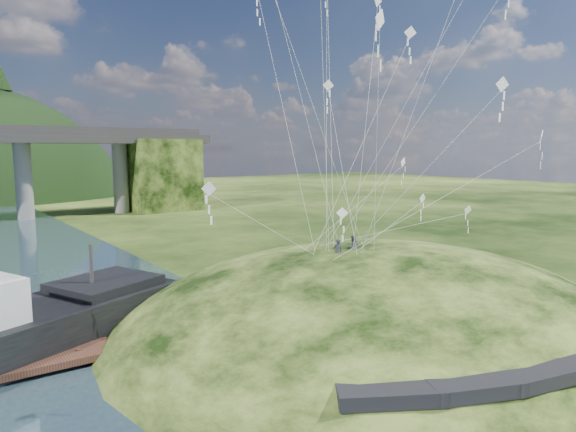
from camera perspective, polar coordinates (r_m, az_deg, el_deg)
ground at (r=28.36m, az=0.75°, el=-16.14°), size 320.00×320.00×0.00m
grass_hill at (r=35.26m, az=9.41°, el=-14.01°), size 36.00×32.00×13.00m
footpath at (r=27.28m, az=27.24°, el=-13.27°), size 22.29×5.84×0.83m
wooden_dock at (r=31.31m, az=-16.31°, el=-13.18°), size 15.08×2.81×1.07m
kite_flyers at (r=33.07m, az=6.66°, el=-2.27°), size 2.45×1.03×1.68m
kite_swarm at (r=32.66m, az=11.17°, el=18.00°), size 20.12×14.75×21.11m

